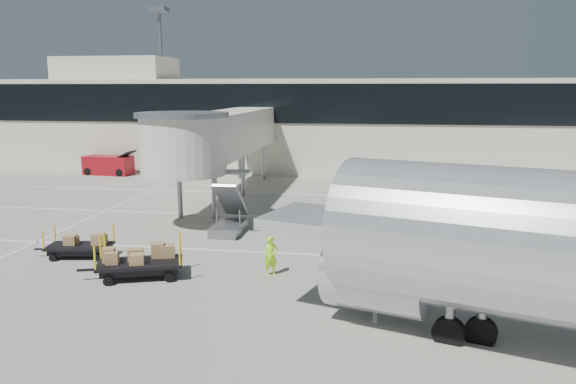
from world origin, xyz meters
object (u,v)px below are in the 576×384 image
object	(u,v)px
box_cart_near	(145,263)
ground_worker	(271,256)
suitcase_cart	(371,238)
minivan	(486,197)
baggage_tug	(360,218)
box_cart_far	(81,246)
belt_loader	(109,165)

from	to	relation	value
box_cart_near	ground_worker	bearing A→B (deg)	-6.22
suitcase_cart	minivan	xyz separation A→B (m)	(6.56, 8.95, 0.40)
baggage_tug	box_cart_far	size ratio (longest dim) A/B	0.70
baggage_tug	box_cart_near	size ratio (longest dim) A/B	0.60
ground_worker	minivan	xyz separation A→B (m)	(10.42, 12.99, 0.20)
ground_worker	belt_loader	world-z (taller)	belt_loader
box_cart_far	belt_loader	bearing A→B (deg)	104.66
suitcase_cart	ground_worker	xyz separation A→B (m)	(-3.86, -4.03, 0.20)
box_cart_near	belt_loader	xyz separation A→B (m)	(-13.70, 24.56, 0.20)
suitcase_cart	box_cart_far	xyz separation A→B (m)	(-12.47, -2.99, -0.10)
ground_worker	minivan	world-z (taller)	minivan
suitcase_cart	ground_worker	bearing A→B (deg)	-110.80
minivan	belt_loader	distance (m)	30.73
minivan	box_cart_near	bearing A→B (deg)	-135.74
suitcase_cart	belt_loader	bearing A→B (deg)	161.92
ground_worker	box_cart_near	bearing A→B (deg)	158.19
belt_loader	box_cart_far	bearing A→B (deg)	-61.57
box_cart_far	ground_worker	size ratio (longest dim) A/B	2.20
box_cart_near	box_cart_far	world-z (taller)	box_cart_near
baggage_tug	ground_worker	distance (m)	8.91
suitcase_cart	ground_worker	world-z (taller)	suitcase_cart
suitcase_cart	box_cart_near	world-z (taller)	suitcase_cart
baggage_tug	minivan	size ratio (longest dim) A/B	0.55
box_cart_near	ground_worker	world-z (taller)	ground_worker
ground_worker	belt_loader	size ratio (longest dim) A/B	0.35
baggage_tug	minivan	distance (m)	8.59
suitcase_cart	box_cart_far	world-z (taller)	suitcase_cart
baggage_tug	box_cart_near	world-z (taller)	box_cart_near
minivan	box_cart_far	bearing A→B (deg)	-146.45
baggage_tug	belt_loader	bearing A→B (deg)	162.71
baggage_tug	ground_worker	bearing A→B (deg)	-93.69
box_cart_near	minivan	distance (m)	20.71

